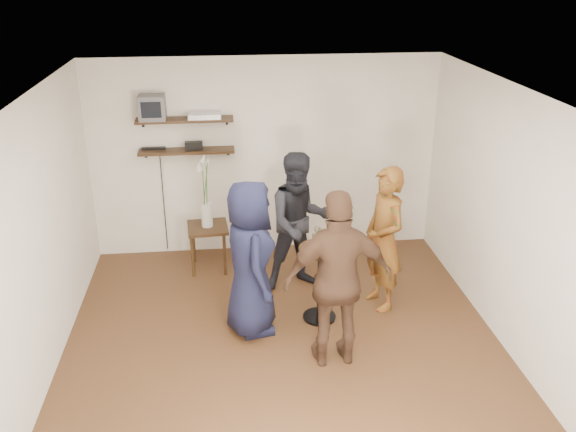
{
  "coord_description": "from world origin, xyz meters",
  "views": [
    {
      "loc": [
        -0.53,
        -5.1,
        3.7
      ],
      "look_at": [
        0.07,
        0.4,
        1.34
      ],
      "focal_mm": 38.0,
      "sensor_mm": 36.0,
      "label": 1
    }
  ],
  "objects_px": {
    "crt_monitor": "(152,107)",
    "side_table": "(208,233)",
    "person_dark": "(300,222)",
    "person_navy": "(250,259)",
    "person_brown": "(338,280)",
    "radio": "(194,146)",
    "person_plaid": "(384,239)",
    "drinks_table": "(320,274)",
    "dvd_deck": "(205,116)"
  },
  "relations": [
    {
      "from": "radio",
      "to": "person_dark",
      "type": "bearing_deg",
      "value": -38.99
    },
    {
      "from": "person_plaid",
      "to": "person_navy",
      "type": "distance_m",
      "value": 1.54
    },
    {
      "from": "radio",
      "to": "person_plaid",
      "type": "xyz_separation_m",
      "value": [
        2.09,
        -1.54,
        -0.69
      ]
    },
    {
      "from": "drinks_table",
      "to": "person_plaid",
      "type": "distance_m",
      "value": 0.82
    },
    {
      "from": "person_plaid",
      "to": "person_brown",
      "type": "relative_size",
      "value": 0.92
    },
    {
      "from": "crt_monitor",
      "to": "dvd_deck",
      "type": "bearing_deg",
      "value": 0.0
    },
    {
      "from": "side_table",
      "to": "person_navy",
      "type": "bearing_deg",
      "value": -72.2
    },
    {
      "from": "person_brown",
      "to": "dvd_deck",
      "type": "bearing_deg",
      "value": -66.88
    },
    {
      "from": "dvd_deck",
      "to": "person_dark",
      "type": "distance_m",
      "value": 1.8
    },
    {
      "from": "crt_monitor",
      "to": "side_table",
      "type": "xyz_separation_m",
      "value": [
        0.6,
        -0.43,
        -1.52
      ]
    },
    {
      "from": "dvd_deck",
      "to": "person_navy",
      "type": "bearing_deg",
      "value": -76.85
    },
    {
      "from": "person_plaid",
      "to": "person_brown",
      "type": "xyz_separation_m",
      "value": [
        -0.7,
        -0.98,
        0.07
      ]
    },
    {
      "from": "crt_monitor",
      "to": "drinks_table",
      "type": "bearing_deg",
      "value": -43.83
    },
    {
      "from": "person_brown",
      "to": "crt_monitor",
      "type": "bearing_deg",
      "value": -56.55
    },
    {
      "from": "radio",
      "to": "drinks_table",
      "type": "height_order",
      "value": "radio"
    },
    {
      "from": "person_plaid",
      "to": "person_brown",
      "type": "distance_m",
      "value": 1.21
    },
    {
      "from": "drinks_table",
      "to": "person_brown",
      "type": "distance_m",
      "value": 0.84
    },
    {
      "from": "radio",
      "to": "person_navy",
      "type": "distance_m",
      "value": 2.08
    },
    {
      "from": "crt_monitor",
      "to": "dvd_deck",
      "type": "xyz_separation_m",
      "value": [
        0.63,
        0.0,
        -0.12
      ]
    },
    {
      "from": "dvd_deck",
      "to": "person_dark",
      "type": "xyz_separation_m",
      "value": [
        1.07,
        -0.99,
        -1.06
      ]
    },
    {
      "from": "person_plaid",
      "to": "radio",
      "type": "bearing_deg",
      "value": -142.38
    },
    {
      "from": "person_plaid",
      "to": "side_table",
      "type": "bearing_deg",
      "value": -135.43
    },
    {
      "from": "dvd_deck",
      "to": "person_brown",
      "type": "xyz_separation_m",
      "value": [
        1.24,
        -2.52,
        -1.0
      ]
    },
    {
      "from": "dvd_deck",
      "to": "side_table",
      "type": "relative_size",
      "value": 0.67
    },
    {
      "from": "person_brown",
      "to": "side_table",
      "type": "bearing_deg",
      "value": -61.86
    },
    {
      "from": "crt_monitor",
      "to": "side_table",
      "type": "relative_size",
      "value": 0.54
    },
    {
      "from": "crt_monitor",
      "to": "radio",
      "type": "bearing_deg",
      "value": 0.0
    },
    {
      "from": "drinks_table",
      "to": "person_plaid",
      "type": "height_order",
      "value": "person_plaid"
    },
    {
      "from": "side_table",
      "to": "person_dark",
      "type": "distance_m",
      "value": 1.28
    },
    {
      "from": "drinks_table",
      "to": "person_dark",
      "type": "relative_size",
      "value": 0.52
    },
    {
      "from": "radio",
      "to": "person_brown",
      "type": "distance_m",
      "value": 2.95
    },
    {
      "from": "radio",
      "to": "side_table",
      "type": "distance_m",
      "value": 1.12
    },
    {
      "from": "side_table",
      "to": "person_dark",
      "type": "height_order",
      "value": "person_dark"
    },
    {
      "from": "dvd_deck",
      "to": "person_brown",
      "type": "height_order",
      "value": "dvd_deck"
    },
    {
      "from": "person_dark",
      "to": "person_brown",
      "type": "relative_size",
      "value": 0.94
    },
    {
      "from": "person_navy",
      "to": "person_brown",
      "type": "bearing_deg",
      "value": -138.08
    },
    {
      "from": "side_table",
      "to": "person_plaid",
      "type": "height_order",
      "value": "person_plaid"
    },
    {
      "from": "drinks_table",
      "to": "person_navy",
      "type": "distance_m",
      "value": 0.82
    },
    {
      "from": "dvd_deck",
      "to": "side_table",
      "type": "distance_m",
      "value": 1.47
    },
    {
      "from": "crt_monitor",
      "to": "radio",
      "type": "relative_size",
      "value": 1.45
    },
    {
      "from": "person_plaid",
      "to": "person_brown",
      "type": "bearing_deg",
      "value": -51.49
    },
    {
      "from": "side_table",
      "to": "drinks_table",
      "type": "relative_size",
      "value": 0.69
    },
    {
      "from": "dvd_deck",
      "to": "person_plaid",
      "type": "relative_size",
      "value": 0.24
    },
    {
      "from": "radio",
      "to": "side_table",
      "type": "relative_size",
      "value": 0.37
    },
    {
      "from": "dvd_deck",
      "to": "person_plaid",
      "type": "height_order",
      "value": "dvd_deck"
    },
    {
      "from": "dvd_deck",
      "to": "drinks_table",
      "type": "relative_size",
      "value": 0.46
    },
    {
      "from": "dvd_deck",
      "to": "side_table",
      "type": "bearing_deg",
      "value": -93.26
    },
    {
      "from": "dvd_deck",
      "to": "radio",
      "type": "xyz_separation_m",
      "value": [
        -0.15,
        0.0,
        -0.38
      ]
    },
    {
      "from": "dvd_deck",
      "to": "person_navy",
      "type": "distance_m",
      "value": 2.2
    },
    {
      "from": "radio",
      "to": "drinks_table",
      "type": "distance_m",
      "value": 2.41
    }
  ]
}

